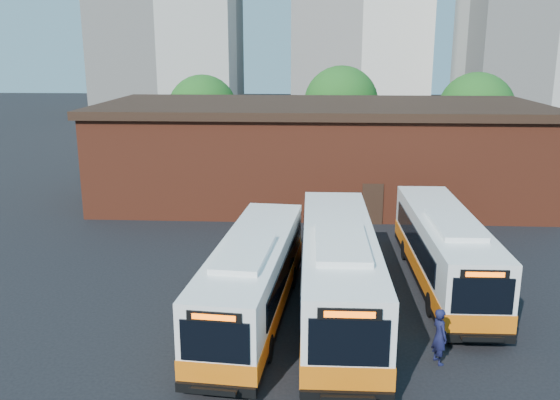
# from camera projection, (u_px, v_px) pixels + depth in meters

# --- Properties ---
(ground) EXTENTS (220.00, 220.00, 0.00)m
(ground) POSITION_uv_depth(u_px,v_px,m) (324.00, 338.00, 20.88)
(ground) COLOR black
(bus_midwest) EXTENTS (3.44, 11.79, 3.17)m
(bus_midwest) POSITION_uv_depth(u_px,v_px,m) (253.00, 282.00, 22.11)
(bus_midwest) COLOR white
(bus_midwest) RESTS_ON ground
(bus_mideast) EXTENTS (2.77, 12.94, 3.52)m
(bus_mideast) POSITION_uv_depth(u_px,v_px,m) (338.00, 276.00, 22.29)
(bus_mideast) COLOR white
(bus_mideast) RESTS_ON ground
(bus_east) EXTENTS (2.58, 11.84, 3.21)m
(bus_east) POSITION_uv_depth(u_px,v_px,m) (444.00, 252.00, 25.22)
(bus_east) COLOR white
(bus_east) RESTS_ON ground
(transit_worker) EXTENTS (0.65, 0.79, 1.88)m
(transit_worker) POSITION_uv_depth(u_px,v_px,m) (440.00, 336.00, 19.03)
(transit_worker) COLOR #131538
(transit_worker) RESTS_ON ground
(depot_building) EXTENTS (28.60, 12.60, 6.40)m
(depot_building) POSITION_uv_depth(u_px,v_px,m) (320.00, 150.00, 39.38)
(depot_building) COLOR maroon
(depot_building) RESTS_ON ground
(tree_west) EXTENTS (6.00, 6.00, 7.65)m
(tree_west) POSITION_uv_depth(u_px,v_px,m) (203.00, 110.00, 51.16)
(tree_west) COLOR #382314
(tree_west) RESTS_ON ground
(tree_mid) EXTENTS (6.56, 6.56, 8.36)m
(tree_mid) POSITION_uv_depth(u_px,v_px,m) (341.00, 103.00, 52.35)
(tree_mid) COLOR #382314
(tree_mid) RESTS_ON ground
(tree_east) EXTENTS (6.24, 6.24, 7.96)m
(tree_east) POSITION_uv_depth(u_px,v_px,m) (476.00, 110.00, 48.93)
(tree_east) COLOR #382314
(tree_east) RESTS_ON ground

